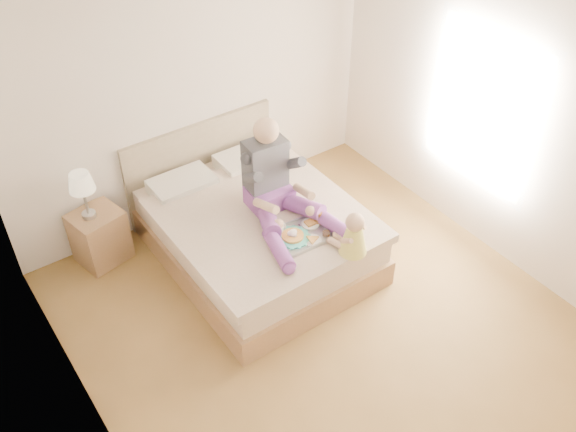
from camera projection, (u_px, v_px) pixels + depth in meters
room at (334, 181)px, 4.84m from camera, size 4.02×4.22×2.71m
bed at (253, 228)px, 6.24m from camera, size 1.70×2.18×1.00m
nightstand at (100, 236)px, 6.21m from camera, size 0.53×0.49×0.55m
lamp at (81, 184)px, 5.77m from camera, size 0.24×0.24×0.49m
adult at (277, 188)px, 5.79m from camera, size 0.80×1.14×0.94m
tray at (302, 232)px, 5.70m from camera, size 0.52×0.42×0.14m
baby at (353, 236)px, 5.45m from camera, size 0.29×0.37×0.41m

